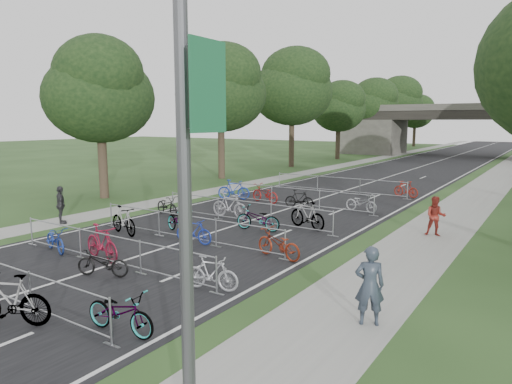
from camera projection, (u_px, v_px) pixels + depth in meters
road at (426, 165)px, 50.44m from camera, size 11.00×140.00×0.01m
sidewalk_right at (508, 169)px, 46.05m from camera, size 3.00×140.00×0.01m
sidewalk_left at (361, 162)px, 54.56m from camera, size 2.00×140.00×0.01m
lane_markings at (426, 165)px, 50.44m from camera, size 0.12×140.00×0.00m
overpass_bridge at (455, 131)px, 62.22m from camera, size 31.00×8.00×7.05m
lamppost at (186, 162)px, 5.79m from camera, size 0.61×0.65×8.21m
tree_left_0 at (99, 93)px, 27.72m from camera, size 6.72×6.72×10.25m
tree_left_1 at (221, 90)px, 37.45m from camera, size 7.56×7.56×11.53m
tree_left_2 at (293, 89)px, 47.18m from camera, size 8.40×8.40×12.81m
tree_left_3 at (339, 108)px, 57.29m from camera, size 6.72×6.72×10.25m
tree_left_4 at (372, 104)px, 67.02m from camera, size 7.56×7.56×11.53m
tree_left_5 at (397, 101)px, 76.75m from camera, size 8.40×8.40×12.81m
tree_left_6 at (416, 112)px, 86.85m from camera, size 6.72×6.72×10.25m
barrier_row_2 at (109, 250)px, 15.21m from camera, size 9.70×0.08×1.10m
barrier_row_3 at (186, 228)px, 18.33m from camera, size 9.70×0.08×1.10m
barrier_row_4 at (244, 212)px, 21.61m from camera, size 9.70×0.08×1.10m
barrier_row_5 at (295, 197)px, 25.72m from camera, size 9.70×0.08×1.10m
barrier_row_6 at (338, 185)px, 30.65m from camera, size 9.70×0.08×1.10m
bike_6 at (10, 300)px, 10.72m from camera, size 2.14×1.44×1.26m
bike_7 at (120, 312)px, 10.31m from camera, size 2.00×0.86×1.02m
bike_8 at (55, 239)px, 16.82m from camera, size 1.90×1.07×0.94m
bike_9 at (102, 243)px, 15.70m from camera, size 2.18×0.96×1.26m
bike_10 at (102, 263)px, 14.11m from camera, size 1.80×1.22×0.89m
bike_11 at (211, 274)px, 12.97m from camera, size 1.73×0.87×1.00m
bike_12 at (124, 221)px, 19.34m from camera, size 2.10×1.03×1.22m
bike_13 at (179, 221)px, 19.65m from camera, size 2.11×1.29×1.05m
bike_14 at (194, 231)px, 17.90m from camera, size 1.72×0.63×1.01m
bike_15 at (278, 244)px, 16.01m from camera, size 2.08×1.09×1.04m
bike_16 at (167, 206)px, 23.39m from camera, size 2.04×1.17×1.01m
bike_17 at (230, 206)px, 22.70m from camera, size 2.08×0.64×1.24m
bike_18 at (258, 219)px, 20.05m from camera, size 2.15×1.01×1.09m
bike_19 at (307, 215)px, 20.40m from camera, size 2.17×1.19×1.26m
bike_20 at (234, 190)px, 28.09m from camera, size 2.10×1.23×1.22m
bike_21 at (265, 194)px, 27.02m from camera, size 2.20×1.20×1.10m
bike_22 at (299, 199)px, 25.33m from camera, size 1.72×0.71×1.01m
bike_23 at (361, 203)px, 24.24m from camera, size 1.94×0.97×0.98m
bike_27 at (406, 189)px, 28.91m from camera, size 1.81×1.01×1.05m
pedestrian_a at (370, 286)px, 10.72m from camera, size 0.83×0.73×1.92m
pedestrian_b at (436, 216)px, 19.09m from camera, size 0.95×0.82×1.68m
pedestrian_c at (61, 205)px, 21.36m from camera, size 1.13×0.90×1.79m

